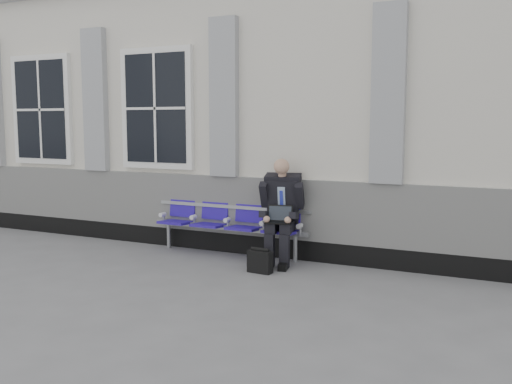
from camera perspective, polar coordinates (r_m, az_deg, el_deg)
The scene contains 5 objects.
ground at distance 8.80m, azimuth -16.95°, elevation -6.65°, with size 70.00×70.00×0.00m, color slate.
station_building at distance 11.37m, azimuth -5.52°, elevation 7.94°, with size 14.40×4.40×4.49m.
bench at distance 8.76m, azimuth -2.69°, elevation -2.72°, with size 2.60×0.47×0.91m.
businessman at distance 8.21m, azimuth 2.56°, elevation -1.57°, with size 0.67×0.90×1.52m.
briefcase at distance 7.77m, azimuth 0.41°, elevation -6.93°, with size 0.35×0.17×0.35m.
Camera 1 is at (5.79, -6.30, 2.03)m, focal length 40.00 mm.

